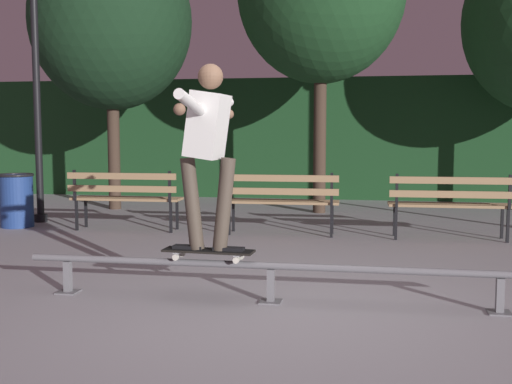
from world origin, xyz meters
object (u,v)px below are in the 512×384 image
Objects in this scene: grind_rail at (271,271)px; tree_far_left at (111,21)px; park_bench_right_center at (451,200)px; skateboard at (208,251)px; park_bench_left_center at (280,197)px; skateboarder at (208,141)px; trash_can at (17,200)px; lamp_post_left at (36,63)px; park_bench_leftmost at (125,194)px.

grind_rail is 0.86× the size of tree_far_left.
tree_far_left is at bearing 156.98° from park_bench_right_center.
park_bench_left_center is (0.14, 3.40, 0.12)m from skateboard.
skateboarder reaches higher than trash_can.
tree_far_left is (-3.28, 5.81, 2.99)m from skateboard.
lamp_post_left is at bearing -105.52° from tree_far_left.
grind_rail is at bearing -43.01° from lamp_post_left.
tree_far_left is at bearing 123.28° from grind_rail.
skateboarder is at bearing -42.03° from trash_can.
park_bench_leftmost is at bearing 127.93° from grind_rail.
tree_far_left is at bearing 119.45° from skateboarder.
lamp_post_left is at bearing 136.99° from grind_rail.
park_bench_left_center is at bearing 87.62° from skateboarder.
skateboard is 4.16m from park_bench_right_center.
park_bench_leftmost and park_bench_right_center have the same top height.
park_bench_leftmost is 1.00× the size of park_bench_right_center.
skateboarder is 0.97× the size of park_bench_left_center.
lamp_post_left is at bearing 133.19° from skateboard.
grind_rail is 2.67× the size of park_bench_leftmost.
grind_rail is 6.30m from lamp_post_left.
grind_rail is 4.32m from park_bench_leftmost.
park_bench_right_center is at bearing 0.00° from park_bench_left_center.
park_bench_left_center is 2.26m from park_bench_right_center.
park_bench_left_center is 4.42m from lamp_post_left.
tree_far_left reaches higher than skateboarder.
grind_rail is at bearing -83.41° from park_bench_left_center.
grind_rail is at bearing -118.75° from park_bench_right_center.
park_bench_left_center is 2.01× the size of trash_can.
trash_can is (-4.39, 3.48, 0.15)m from grind_rail.
skateboard is 0.20× the size of lamp_post_left.
skateboarder is at bearing -58.10° from park_bench_leftmost.
tree_far_left reaches higher than skateboard.
park_bench_left_center is 0.32× the size of tree_far_left.
grind_rail is 5.60m from trash_can.
park_bench_leftmost is at bearing 180.00° from park_bench_left_center.
park_bench_leftmost is 2.63m from lamp_post_left.
tree_far_left is at bearing 115.79° from park_bench_leftmost.
park_bench_left_center is 1.00× the size of park_bench_right_center.
grind_rail is at bearing -38.37° from trash_can.
park_bench_left_center is at bearing 180.00° from park_bench_right_center.
park_bench_right_center reaches higher than grind_rail.
skateboarder is 5.63m from lamp_post_left.
park_bench_leftmost is 2.01× the size of trash_can.
park_bench_leftmost is 1.00× the size of park_bench_left_center.
lamp_post_left is (-3.77, 4.02, 2.07)m from skateboard.
lamp_post_left reaches higher than trash_can.
park_bench_leftmost is at bearing 121.90° from skateboarder.
park_bench_left_center is at bearing -35.19° from tree_far_left.
tree_far_left is at bearing 119.43° from skateboard.
lamp_post_left reaches higher than skateboard.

